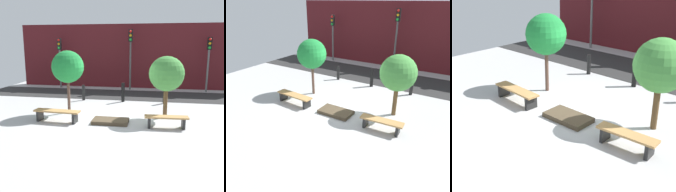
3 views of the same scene
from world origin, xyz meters
The scene contains 10 objects.
ground_plane centered at (0.00, 0.00, 0.00)m, with size 18.00×18.00×0.00m, color #B4B4B4.
road_strip centered at (0.00, 4.73, 0.01)m, with size 18.00×3.10×0.01m, color #2C2C2C.
bench_left centered at (-2.16, -1.03, 0.34)m, with size 1.91×0.54×0.47m.
bench_right centered at (2.16, -1.03, 0.32)m, with size 1.64×0.48×0.45m.
planter_bed centered at (0.00, -0.83, 0.07)m, with size 1.43×0.80×0.15m, color #4B3D2B.
tree_behind_left_bench centered at (-2.16, 0.41, 2.08)m, with size 1.44×1.44×2.81m.
tree_behind_right_bench centered at (2.16, 0.41, 1.85)m, with size 1.47×1.47×2.61m.
bollard_far_left centered at (-2.21, 2.93, 0.43)m, with size 0.17×0.17×0.86m, color black.
bollard_left centered at (0.00, 2.93, 0.52)m, with size 0.18×0.18×1.03m, color black.
traffic_light_west centered at (-4.97, 6.57, 2.39)m, with size 0.28×0.27×3.45m.
Camera 3 is at (5.61, -7.10, 4.31)m, focal length 50.00 mm.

